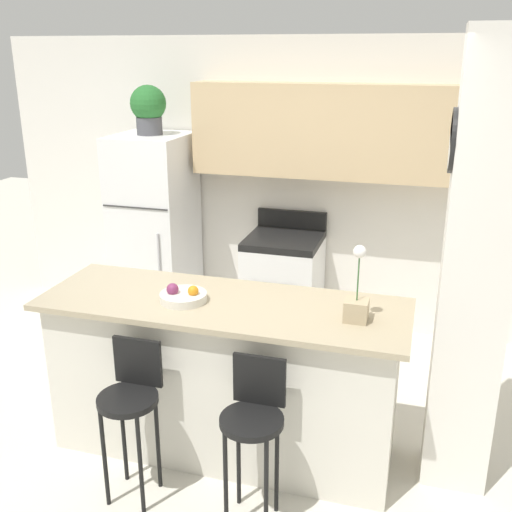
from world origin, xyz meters
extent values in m
plane|color=beige|center=(0.00, 0.00, 0.00)|extent=(14.00, 14.00, 0.00)
cube|color=white|center=(0.00, 2.06, 1.27)|extent=(5.60, 0.06, 2.55)
cube|color=tan|center=(0.39, 1.87, 1.80)|extent=(2.51, 0.32, 0.76)
cube|color=white|center=(-0.04, 1.89, 1.52)|extent=(0.75, 0.28, 0.12)
cube|color=white|center=(1.40, 0.14, 1.27)|extent=(0.36, 0.32, 2.55)
cylinder|color=black|center=(1.21, 0.14, 1.99)|extent=(0.02, 0.33, 0.33)
cylinder|color=white|center=(1.20, 0.14, 1.99)|extent=(0.01, 0.29, 0.29)
cube|color=silver|center=(0.00, 0.00, 0.49)|extent=(2.08, 0.63, 0.98)
cube|color=tan|center=(0.00, 0.00, 1.00)|extent=(2.20, 0.75, 0.03)
cube|color=white|center=(-1.22, 1.65, 0.59)|extent=(0.62, 0.71, 1.18)
cube|color=white|center=(-1.22, 1.65, 1.46)|extent=(0.62, 0.71, 0.56)
cube|color=#333333|center=(-1.22, 1.29, 1.18)|extent=(0.59, 0.01, 0.01)
cylinder|color=#B2B2B7|center=(-1.02, 1.28, 0.65)|extent=(0.02, 0.02, 0.65)
cube|color=white|center=(-0.04, 1.70, 0.43)|extent=(0.63, 0.64, 0.85)
cube|color=black|center=(-0.04, 1.70, 0.88)|extent=(0.63, 0.64, 0.06)
cube|color=black|center=(-0.04, 1.99, 0.99)|extent=(0.63, 0.04, 0.16)
cube|color=black|center=(-0.04, 1.38, 0.47)|extent=(0.38, 0.01, 0.27)
cylinder|color=black|center=(-0.35, -0.57, 0.63)|extent=(0.33, 0.33, 0.03)
cube|color=black|center=(-0.35, -0.43, 0.79)|extent=(0.28, 0.02, 0.28)
cylinder|color=black|center=(-0.46, -0.68, 0.31)|extent=(0.02, 0.02, 0.61)
cylinder|color=black|center=(-0.24, -0.68, 0.31)|extent=(0.02, 0.02, 0.61)
cylinder|color=black|center=(-0.46, -0.46, 0.31)|extent=(0.02, 0.02, 0.61)
cylinder|color=black|center=(-0.24, -0.46, 0.31)|extent=(0.02, 0.02, 0.61)
cylinder|color=black|center=(0.35, -0.57, 0.63)|extent=(0.33, 0.33, 0.03)
cube|color=black|center=(0.35, -0.43, 0.79)|extent=(0.28, 0.02, 0.28)
cylinder|color=black|center=(0.24, -0.68, 0.31)|extent=(0.02, 0.02, 0.61)
cylinder|color=black|center=(0.46, -0.68, 0.31)|extent=(0.02, 0.02, 0.61)
cylinder|color=black|center=(0.24, -0.46, 0.31)|extent=(0.02, 0.02, 0.61)
cylinder|color=black|center=(0.46, -0.46, 0.31)|extent=(0.02, 0.02, 0.61)
cylinder|color=#4C4C51|center=(-1.22, 1.65, 1.81)|extent=(0.22, 0.22, 0.15)
sphere|color=#286B2D|center=(-1.22, 1.65, 2.00)|extent=(0.30, 0.30, 0.30)
cube|color=tan|center=(0.79, -0.04, 1.07)|extent=(0.13, 0.13, 0.12)
cylinder|color=#386633|center=(0.79, -0.04, 1.26)|extent=(0.01, 0.01, 0.26)
sphere|color=white|center=(0.79, -0.04, 1.41)|extent=(0.07, 0.07, 0.07)
cylinder|color=silver|center=(-0.22, -0.06, 1.04)|extent=(0.28, 0.28, 0.05)
sphere|color=orange|center=(-0.16, -0.05, 1.09)|extent=(0.06, 0.06, 0.06)
sphere|color=#7A2D56|center=(-0.29, -0.07, 1.09)|extent=(0.07, 0.07, 0.07)
camera|label=1|loc=(1.11, -3.07, 2.42)|focal=42.00mm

